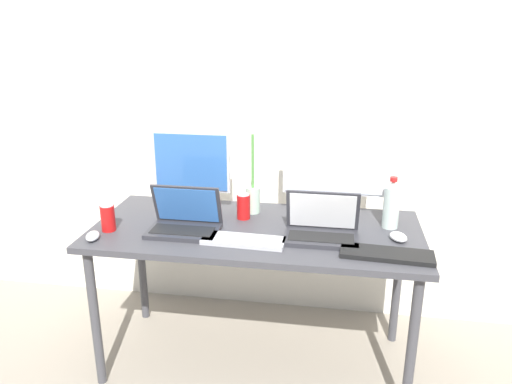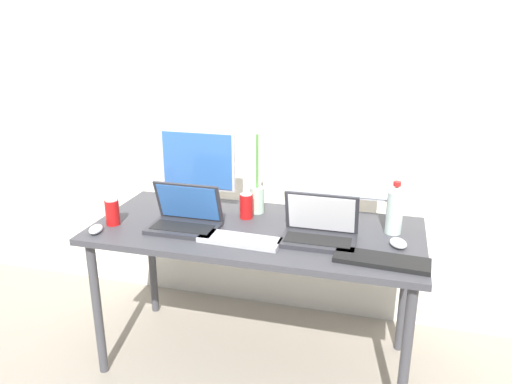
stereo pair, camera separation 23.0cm
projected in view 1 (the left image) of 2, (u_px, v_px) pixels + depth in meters
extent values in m
plane|color=gray|center=(256.00, 359.00, 2.60)|extent=(16.00, 16.00, 0.00)
cube|color=silver|center=(273.00, 92.00, 2.73)|extent=(7.00, 0.08, 2.60)
cylinder|color=#424247|center=(95.00, 318.00, 2.32)|extent=(0.04, 0.04, 0.71)
cylinder|color=#424247|center=(412.00, 349.00, 2.10)|extent=(0.04, 0.04, 0.71)
cylinder|color=#424247|center=(142.00, 262.00, 2.86)|extent=(0.04, 0.04, 0.71)
cylinder|color=#424247|center=(397.00, 282.00, 2.64)|extent=(0.04, 0.04, 0.71)
cube|color=#3D3D42|center=(256.00, 231.00, 2.36)|extent=(1.55, 0.70, 0.03)
cylinder|color=silver|center=(193.00, 207.00, 2.60)|extent=(0.18, 0.18, 0.01)
cylinder|color=silver|center=(193.00, 198.00, 2.58)|extent=(0.03, 0.03, 0.09)
cube|color=silver|center=(191.00, 162.00, 2.52)|extent=(0.40, 0.02, 0.31)
cube|color=#3366B2|center=(191.00, 162.00, 2.51)|extent=(0.37, 0.01, 0.28)
cylinder|color=silver|center=(331.00, 214.00, 2.51)|extent=(0.18, 0.18, 0.01)
cylinder|color=silver|center=(332.00, 204.00, 2.49)|extent=(0.03, 0.03, 0.10)
cube|color=silver|center=(334.00, 161.00, 2.42)|extent=(0.50, 0.02, 0.34)
cube|color=silver|center=(334.00, 162.00, 2.41)|extent=(0.47, 0.01, 0.31)
cube|color=#2D2D33|center=(184.00, 231.00, 2.30)|extent=(0.32, 0.20, 0.02)
cube|color=black|center=(182.00, 230.00, 2.28)|extent=(0.29, 0.11, 0.00)
cube|color=#2D2D33|center=(187.00, 204.00, 2.33)|extent=(0.32, 0.07, 0.20)
cube|color=#3366B2|center=(187.00, 205.00, 2.32)|extent=(0.29, 0.06, 0.18)
cube|color=#2D2D33|center=(321.00, 238.00, 2.22)|extent=(0.33, 0.20, 0.02)
cube|color=black|center=(321.00, 237.00, 2.21)|extent=(0.29, 0.11, 0.00)
cube|color=#2D2D33|center=(323.00, 210.00, 2.25)|extent=(0.33, 0.07, 0.20)
cube|color=white|center=(323.00, 211.00, 2.25)|extent=(0.30, 0.06, 0.17)
cube|color=#B2B2B7|center=(243.00, 241.00, 2.20)|extent=(0.37, 0.14, 0.02)
cube|color=black|center=(387.00, 254.00, 2.07)|extent=(0.39, 0.15, 0.02)
ellipsoid|color=silver|center=(93.00, 236.00, 2.23)|extent=(0.08, 0.11, 0.03)
ellipsoid|color=silver|center=(398.00, 237.00, 2.22)|extent=(0.10, 0.12, 0.03)
cylinder|color=silver|center=(391.00, 208.00, 2.34)|extent=(0.08, 0.08, 0.20)
cone|color=silver|center=(393.00, 184.00, 2.30)|extent=(0.07, 0.07, 0.03)
cylinder|color=red|center=(394.00, 179.00, 2.29)|extent=(0.03, 0.03, 0.02)
cylinder|color=red|center=(108.00, 218.00, 2.31)|extent=(0.07, 0.07, 0.12)
cylinder|color=silver|center=(107.00, 205.00, 2.29)|extent=(0.06, 0.06, 0.00)
cylinder|color=red|center=(243.00, 207.00, 2.45)|extent=(0.07, 0.07, 0.12)
cylinder|color=silver|center=(243.00, 195.00, 2.43)|extent=(0.06, 0.06, 0.00)
cylinder|color=#B2D1B7|center=(253.00, 200.00, 2.53)|extent=(0.07, 0.07, 0.13)
cylinder|color=#519342|center=(253.00, 161.00, 2.46)|extent=(0.01, 0.01, 0.27)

